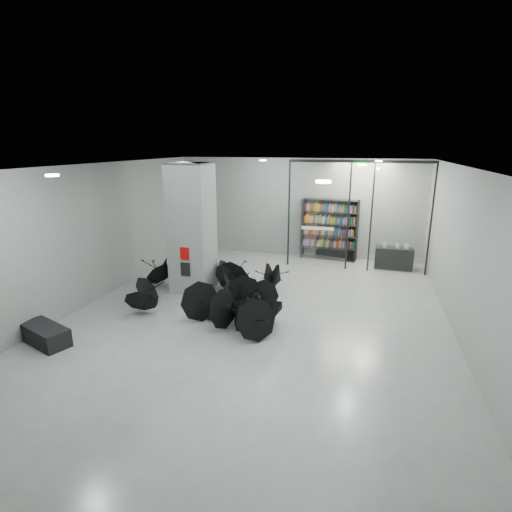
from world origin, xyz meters
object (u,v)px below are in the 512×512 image
(umbrella_cluster, at_px, (222,297))
(bench, at_px, (45,335))
(column, at_px, (192,228))
(shop_counter, at_px, (394,258))
(bookshelf, at_px, (329,229))

(umbrella_cluster, bearing_deg, bench, -136.16)
(column, distance_m, umbrella_cluster, 2.50)
(shop_counter, xyz_separation_m, umbrella_cluster, (-4.96, -5.19, -0.11))
(column, height_order, bookshelf, column)
(bench, bearing_deg, bookshelf, 78.46)
(column, distance_m, bench, 5.06)
(column, bearing_deg, shop_counter, 32.19)
(bookshelf, xyz_separation_m, shop_counter, (2.49, -0.77, -0.81))
(bench, height_order, bookshelf, bookshelf)
(column, xyz_separation_m, shop_counter, (6.33, 3.98, -1.59))
(shop_counter, relative_size, umbrella_cluster, 0.25)
(bench, relative_size, umbrella_cluster, 0.24)
(column, relative_size, bench, 2.96)
(bench, height_order, umbrella_cluster, umbrella_cluster)
(bookshelf, height_order, umbrella_cluster, bookshelf)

